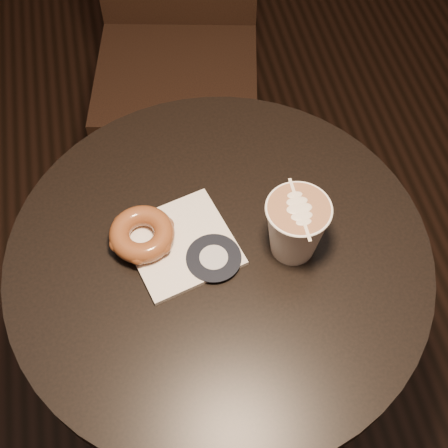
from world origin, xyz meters
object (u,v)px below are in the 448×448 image
(cafe_table, at_px, (219,305))
(chair, at_px, (176,13))
(latte_cup, at_px, (295,228))
(pastry_bag, at_px, (181,244))
(doughnut, at_px, (142,234))

(cafe_table, height_order, chair, chair)
(chair, xyz_separation_m, latte_cup, (0.07, -0.82, 0.22))
(cafe_table, height_order, pastry_bag, pastry_bag)
(pastry_bag, xyz_separation_m, doughnut, (-0.06, 0.02, 0.02))
(doughnut, bearing_deg, chair, 77.62)
(chair, distance_m, pastry_bag, 0.81)
(pastry_bag, bearing_deg, doughnut, 148.07)
(cafe_table, xyz_separation_m, latte_cup, (0.12, -0.01, 0.26))
(cafe_table, relative_size, latte_cup, 6.62)
(pastry_bag, height_order, doughnut, doughnut)
(cafe_table, relative_size, chair, 0.71)
(latte_cup, bearing_deg, doughnut, 166.23)
(chair, relative_size, doughnut, 9.87)
(doughnut, xyz_separation_m, latte_cup, (0.24, -0.06, 0.03))
(pastry_bag, relative_size, doughnut, 1.53)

